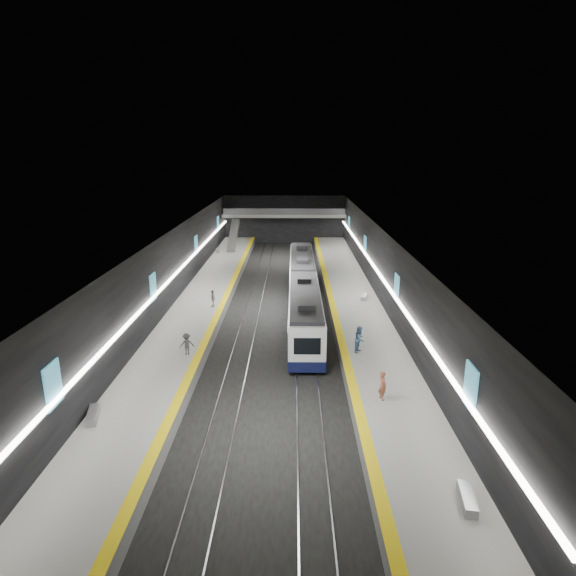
{
  "coord_description": "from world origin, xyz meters",
  "views": [
    {
      "loc": [
        1.53,
        -45.59,
        15.29
      ],
      "look_at": [
        1.01,
        -0.17,
        2.2
      ],
      "focal_mm": 30.0,
      "sensor_mm": 36.0,
      "label": 1
    }
  ],
  "objects_px": {
    "bench_right_far": "(364,297)",
    "passenger_right_b": "(360,339)",
    "bench_left_far": "(218,250)",
    "passenger_right_a": "(382,386)",
    "bench_right_near": "(467,499)",
    "train": "(303,288)",
    "bench_left_near": "(93,415)",
    "escalator": "(233,235)",
    "passenger_left_b": "(187,344)",
    "passenger_left_a": "(213,298)"
  },
  "relations": [
    {
      "from": "train",
      "to": "bench_right_near",
      "type": "distance_m",
      "value": 29.3
    },
    {
      "from": "train",
      "to": "bench_right_near",
      "type": "xyz_separation_m",
      "value": [
        6.35,
        -28.58,
        -0.96
      ]
    },
    {
      "from": "bench_left_near",
      "to": "passenger_left_b",
      "type": "distance_m",
      "value": 9.35
    },
    {
      "from": "bench_right_near",
      "to": "train",
      "type": "bearing_deg",
      "value": 110.86
    },
    {
      "from": "train",
      "to": "passenger_left_a",
      "type": "bearing_deg",
      "value": -164.19
    },
    {
      "from": "train",
      "to": "escalator",
      "type": "bearing_deg",
      "value": 110.99
    },
    {
      "from": "passenger_right_b",
      "to": "bench_right_far",
      "type": "bearing_deg",
      "value": 18.78
    },
    {
      "from": "train",
      "to": "passenger_left_a",
      "type": "xyz_separation_m",
      "value": [
        -8.53,
        -2.42,
        -0.37
      ]
    },
    {
      "from": "bench_left_far",
      "to": "passenger_right_a",
      "type": "distance_m",
      "value": 45.83
    },
    {
      "from": "bench_left_near",
      "to": "passenger_left_b",
      "type": "bearing_deg",
      "value": 54.35
    },
    {
      "from": "bench_right_near",
      "to": "passenger_right_a",
      "type": "height_order",
      "value": "passenger_right_a"
    },
    {
      "from": "bench_left_near",
      "to": "passenger_left_a",
      "type": "distance_m",
      "value": 20.05
    },
    {
      "from": "bench_left_near",
      "to": "passenger_left_b",
      "type": "relative_size",
      "value": 1.16
    },
    {
      "from": "escalator",
      "to": "bench_left_near",
      "type": "bearing_deg",
      "value": -92.37
    },
    {
      "from": "escalator",
      "to": "bench_right_near",
      "type": "bearing_deg",
      "value": -73.35
    },
    {
      "from": "passenger_right_b",
      "to": "passenger_left_b",
      "type": "distance_m",
      "value": 12.55
    },
    {
      "from": "bench_right_far",
      "to": "passenger_left_a",
      "type": "bearing_deg",
      "value": -157.17
    },
    {
      "from": "escalator",
      "to": "bench_left_near",
      "type": "relative_size",
      "value": 4.26
    },
    {
      "from": "escalator",
      "to": "passenger_right_a",
      "type": "xyz_separation_m",
      "value": [
        14.32,
        -45.9,
        -1.0
      ]
    },
    {
      "from": "train",
      "to": "bench_right_far",
      "type": "xyz_separation_m",
      "value": [
        6.07,
        0.23,
        -0.99
      ]
    },
    {
      "from": "escalator",
      "to": "passenger_left_b",
      "type": "relative_size",
      "value": 4.94
    },
    {
      "from": "bench_right_far",
      "to": "passenger_right_a",
      "type": "relative_size",
      "value": 0.95
    },
    {
      "from": "escalator",
      "to": "passenger_right_b",
      "type": "bearing_deg",
      "value": -70.36
    },
    {
      "from": "bench_left_near",
      "to": "bench_left_far",
      "type": "bearing_deg",
      "value": 75.45
    },
    {
      "from": "passenger_right_a",
      "to": "passenger_left_b",
      "type": "xyz_separation_m",
      "value": [
        -12.96,
        6.38,
        -0.09
      ]
    },
    {
      "from": "bench_left_far",
      "to": "passenger_left_a",
      "type": "relative_size",
      "value": 1.08
    },
    {
      "from": "bench_right_far",
      "to": "passenger_left_b",
      "type": "bearing_deg",
      "value": -124.52
    },
    {
      "from": "bench_right_near",
      "to": "passenger_left_a",
      "type": "height_order",
      "value": "passenger_left_a"
    },
    {
      "from": "escalator",
      "to": "passenger_right_a",
      "type": "distance_m",
      "value": 48.09
    },
    {
      "from": "bench_left_near",
      "to": "passenger_right_a",
      "type": "relative_size",
      "value": 1.05
    },
    {
      "from": "train",
      "to": "passenger_left_b",
      "type": "xyz_separation_m",
      "value": [
        -8.64,
        -13.45,
        -0.39
      ]
    },
    {
      "from": "passenger_right_b",
      "to": "escalator",
      "type": "bearing_deg",
      "value": 47.88
    },
    {
      "from": "bench_right_far",
      "to": "passenger_right_b",
      "type": "bearing_deg",
      "value": -86.9
    },
    {
      "from": "bench_left_far",
      "to": "passenger_right_a",
      "type": "xyz_separation_m",
      "value": [
        16.32,
        -42.82,
        0.68
      ]
    },
    {
      "from": "passenger_left_b",
      "to": "train",
      "type": "bearing_deg",
      "value": -142.55
    },
    {
      "from": "passenger_right_b",
      "to": "bench_left_far",
      "type": "bearing_deg",
      "value": 52.15
    },
    {
      "from": "passenger_right_b",
      "to": "passenger_left_a",
      "type": "distance_m",
      "value": 16.23
    },
    {
      "from": "bench_right_near",
      "to": "bench_left_far",
      "type": "bearing_deg",
      "value": 117.92
    },
    {
      "from": "escalator",
      "to": "passenger_left_b",
      "type": "height_order",
      "value": "escalator"
    },
    {
      "from": "bench_right_far",
      "to": "passenger_right_b",
      "type": "height_order",
      "value": "passenger_right_b"
    },
    {
      "from": "train",
      "to": "passenger_left_a",
      "type": "relative_size",
      "value": 18.29
    },
    {
      "from": "escalator",
      "to": "bench_left_far",
      "type": "height_order",
      "value": "escalator"
    },
    {
      "from": "train",
      "to": "passenger_right_b",
      "type": "distance_m",
      "value": 13.43
    },
    {
      "from": "bench_left_near",
      "to": "bench_right_far",
      "type": "relative_size",
      "value": 1.1
    },
    {
      "from": "passenger_right_b",
      "to": "passenger_left_b",
      "type": "relative_size",
      "value": 1.22
    },
    {
      "from": "bench_right_near",
      "to": "passenger_right_b",
      "type": "bearing_deg",
      "value": 107.22
    },
    {
      "from": "bench_left_far",
      "to": "bench_right_far",
      "type": "relative_size",
      "value": 1.04
    },
    {
      "from": "passenger_right_b",
      "to": "bench_right_near",
      "type": "bearing_deg",
      "value": -142.89
    },
    {
      "from": "passenger_right_b",
      "to": "bench_left_near",
      "type": "bearing_deg",
      "value": 148.57
    },
    {
      "from": "bench_left_far",
      "to": "passenger_right_b",
      "type": "height_order",
      "value": "passenger_right_b"
    }
  ]
}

